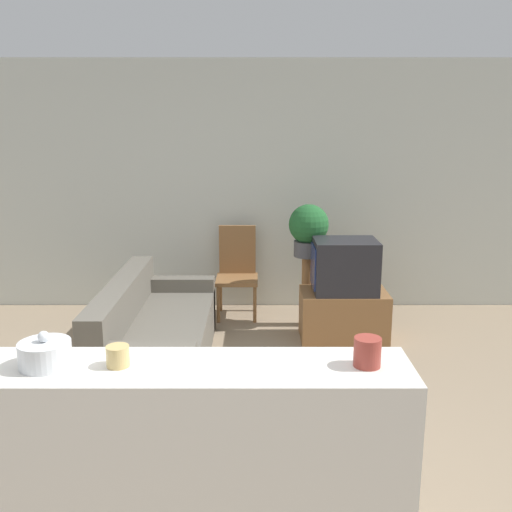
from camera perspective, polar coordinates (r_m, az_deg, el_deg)
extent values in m
plane|color=gray|center=(3.53, -8.99, -22.23)|extent=(14.00, 14.00, 0.00)
cube|color=silver|center=(6.33, -4.72, 6.91)|extent=(9.00, 0.06, 2.70)
cube|color=#605B51|center=(4.96, -9.72, -8.63)|extent=(0.81, 1.90, 0.42)
cube|color=#605B51|center=(4.89, -13.43, -4.45)|extent=(0.20, 1.90, 0.33)
cube|color=#605B51|center=(4.15, -11.76, -12.23)|extent=(0.81, 0.16, 0.55)
cube|color=#605B51|center=(5.75, -8.33, -4.80)|extent=(0.81, 0.16, 0.55)
cube|color=olive|center=(5.56, 8.62, -5.86)|extent=(0.82, 0.49, 0.47)
cube|color=#232328|center=(5.42, 8.80, -0.99)|extent=(0.59, 0.47, 0.50)
cube|color=navy|center=(5.38, 5.67, -1.00)|extent=(0.02, 0.38, 0.39)
cube|color=olive|center=(6.06, -2.02, -2.38)|extent=(0.44, 0.44, 0.04)
cube|color=olive|center=(6.19, -1.98, 0.66)|extent=(0.40, 0.04, 0.53)
cylinder|color=olive|center=(5.95, -3.90, -4.87)|extent=(0.04, 0.04, 0.39)
cylinder|color=olive|center=(5.94, -0.23, -4.88)|extent=(0.04, 0.04, 0.39)
cylinder|color=olive|center=(6.31, -3.68, -3.80)|extent=(0.04, 0.04, 0.39)
cylinder|color=olive|center=(6.30, -0.22, -3.81)|extent=(0.04, 0.04, 0.39)
cylinder|color=olive|center=(5.84, 5.05, -3.49)|extent=(0.12, 0.12, 0.73)
cylinder|color=#4C4C51|center=(5.73, 5.14, 0.75)|extent=(0.29, 0.29, 0.16)
sphere|color=#23602D|center=(5.69, 5.19, 3.18)|extent=(0.40, 0.40, 0.40)
cube|color=white|center=(2.86, -10.91, -19.78)|extent=(2.41, 0.44, 0.98)
cylinder|color=silver|center=(2.72, -20.45, -9.19)|extent=(0.23, 0.23, 0.11)
sphere|color=silver|center=(2.69, -20.59, -7.57)|extent=(0.05, 0.05, 0.05)
cylinder|color=tan|center=(2.63, -13.76, -9.71)|extent=(0.10, 0.10, 0.09)
cylinder|color=#99382D|center=(2.60, 10.97, -9.40)|extent=(0.12, 0.12, 0.13)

